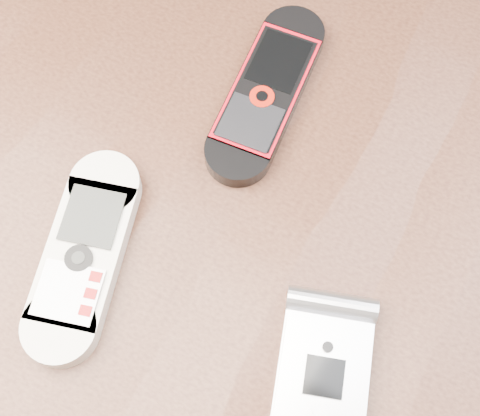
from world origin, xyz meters
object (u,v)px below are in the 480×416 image
table (235,257)px  nokia_black_red (267,92)px  motorola_razr (322,384)px  nokia_white (84,254)px

table → nokia_black_red: nokia_black_red is taller
motorola_razr → nokia_white: bearing=161.2°
nokia_black_red → motorola_razr: size_ratio=1.40×
nokia_white → nokia_black_red: 0.18m
motorola_razr → table: bearing=124.6°
motorola_razr → nokia_black_red: bearing=108.1°
table → motorola_razr: (0.10, -0.08, 0.11)m
table → nokia_white: nokia_white is taller
table → nokia_white: 0.16m
nokia_white → nokia_black_red: bearing=57.6°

